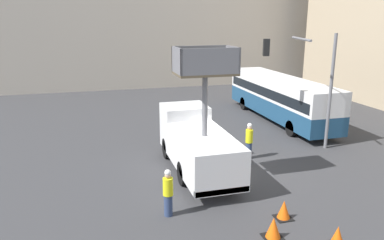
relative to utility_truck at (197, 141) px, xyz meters
name	(u,v)px	position (x,y,z in m)	size (l,w,h in m)	color
ground_plane	(227,170)	(1.46, -0.25, -1.55)	(120.00, 120.00, 0.00)	#38383A
building_backdrop_far	(140,12)	(1.46, 27.84, 6.35)	(44.00, 10.00, 15.80)	#BCB2A3
utility_truck	(197,141)	(0.00, 0.00, 0.00)	(2.50, 6.90, 6.03)	white
city_bus	(280,95)	(8.45, 7.57, 0.27)	(2.55, 12.01, 3.10)	navy
traffic_light_pole	(309,72)	(6.82, 1.67, 2.79)	(3.78, 3.52, 6.41)	slate
road_worker_near_truck	(168,193)	(-2.19, -3.72, -0.62)	(0.38, 0.38, 1.85)	navy
road_worker_directing	(249,141)	(3.15, 0.97, -0.57)	(0.38, 0.38, 1.93)	navy
traffic_cone_near_truck	(337,237)	(2.66, -7.11, -1.22)	(0.61, 0.61, 0.70)	black
traffic_cone_mid_road	(284,210)	(1.86, -5.08, -1.21)	(0.62, 0.62, 0.71)	black
traffic_cone_far_side	(273,228)	(0.88, -6.13, -1.19)	(0.66, 0.66, 0.75)	black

